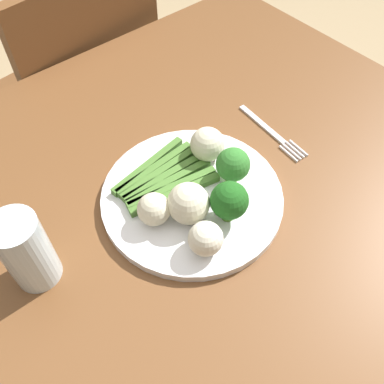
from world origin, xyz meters
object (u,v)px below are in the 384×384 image
cauliflower_left (189,203)px  fork (272,132)px  cauliflower_edge (154,209)px  cauliflower_mid (207,144)px  cauliflower_near_fork (206,239)px  water_glass (26,251)px  broccoli_back_right (233,165)px  asparagus_bundle (163,178)px  dining_table (162,252)px  chair (84,97)px  plate (192,197)px  broccoli_back (229,201)px

cauliflower_left → fork: size_ratio=0.38×
cauliflower_edge → cauliflower_mid: 0.15m
cauliflower_mid → fork: (-0.14, 0.02, -0.04)m
cauliflower_near_fork → water_glass: (0.20, -0.13, 0.02)m
broccoli_back_right → fork: 0.16m
cauliflower_left → asparagus_bundle: bearing=-99.2°
asparagus_bundle → cauliflower_left: cauliflower_left is taller
cauliflower_near_fork → dining_table: bearing=-80.3°
chair → fork: 0.62m
plate → water_glass: water_glass is taller
cauliflower_left → water_glass: bearing=-17.5°
asparagus_bundle → fork: size_ratio=0.97×
plate → asparagus_bundle: bearing=-70.5°
chair → cauliflower_mid: 0.61m
chair → cauliflower_edge: chair is taller
broccoli_back → cauliflower_edge: bearing=-38.1°
plate → cauliflower_edge: size_ratio=5.76×
cauliflower_mid → plate: bearing=32.4°
plate → cauliflower_left: cauliflower_left is taller
cauliflower_near_fork → water_glass: 0.24m
cauliflower_edge → cauliflower_left: (-0.04, 0.03, 0.01)m
broccoli_back_right → plate: bearing=-16.7°
broccoli_back → fork: broccoli_back is taller
dining_table → chair: (-0.17, -0.59, -0.12)m
asparagus_bundle → cauliflower_mid: cauliflower_mid is taller
asparagus_bundle → cauliflower_mid: size_ratio=2.82×
dining_table → cauliflower_mid: size_ratio=20.94×
plate → cauliflower_mid: cauliflower_mid is taller
cauliflower_near_fork → asparagus_bundle: bearing=-102.6°
cauliflower_mid → broccoli_back: bearing=62.8°
cauliflower_near_fork → cauliflower_mid: 0.18m
cauliflower_edge → cauliflower_near_fork: size_ratio=0.99×
chair → broccoli_back_right: chair is taller
chair → water_glass: 0.72m
chair → asparagus_bundle: size_ratio=5.41×
plate → dining_table: bearing=-5.8°
dining_table → cauliflower_near_fork: size_ratio=23.86×
water_glass → cauliflower_left: bearing=162.5°
broccoli_back → cauliflower_left: 0.06m
plate → water_glass: (0.25, -0.04, 0.05)m
broccoli_back_right → fork: bearing=-163.6°
fork → plate: bearing=-79.3°
asparagus_bundle → broccoli_back_right: size_ratio=2.45×
broccoli_back → cauliflower_mid: bearing=-117.2°
broccoli_back → cauliflower_mid: (-0.06, -0.11, -0.01)m
fork → broccoli_back_right: bearing=-69.0°
broccoli_back → cauliflower_left: broccoli_back is taller
plate → broccoli_back: bearing=101.1°
cauliflower_mid → fork: bearing=170.4°
chair → broccoli_back_right: (0.04, 0.61, 0.28)m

